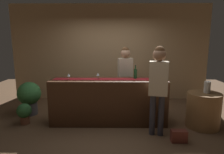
% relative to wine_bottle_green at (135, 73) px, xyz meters
% --- Properties ---
extents(ground_plane, '(10.00, 10.00, 0.00)m').
position_rel_wine_bottle_green_xyz_m(ground_plane, '(-0.59, -0.09, -1.10)').
color(ground_plane, brown).
extents(back_wall, '(6.00, 0.12, 2.90)m').
position_rel_wine_bottle_green_xyz_m(back_wall, '(-0.59, 1.81, 0.35)').
color(back_wall, tan).
rests_on(back_wall, ground).
extents(bar_counter, '(2.50, 0.60, 0.99)m').
position_rel_wine_bottle_green_xyz_m(bar_counter, '(-0.59, -0.09, -0.61)').
color(bar_counter, '#3D2314').
rests_on(bar_counter, ground).
extents(counter_runner_cloth, '(2.37, 0.28, 0.01)m').
position_rel_wine_bottle_green_xyz_m(counter_runner_cloth, '(-0.59, -0.09, -0.11)').
color(counter_runner_cloth, maroon).
rests_on(counter_runner_cloth, bar_counter).
extents(wine_bottle_green, '(0.07, 0.07, 0.30)m').
position_rel_wine_bottle_green_xyz_m(wine_bottle_green, '(0.00, 0.00, 0.00)').
color(wine_bottle_green, '#194723').
rests_on(wine_bottle_green, bar_counter).
extents(wine_bottle_amber, '(0.07, 0.07, 0.30)m').
position_rel_wine_bottle_green_xyz_m(wine_bottle_amber, '(0.47, -0.06, 0.00)').
color(wine_bottle_amber, brown).
rests_on(wine_bottle_amber, bar_counter).
extents(wine_glass_near_customer, '(0.07, 0.07, 0.14)m').
position_rel_wine_bottle_green_xyz_m(wine_glass_near_customer, '(-1.43, -0.18, -0.01)').
color(wine_glass_near_customer, silver).
rests_on(wine_glass_near_customer, bar_counter).
extents(wine_glass_mid_counter, '(0.07, 0.07, 0.14)m').
position_rel_wine_bottle_green_xyz_m(wine_glass_mid_counter, '(-0.82, -0.08, -0.01)').
color(wine_glass_mid_counter, silver).
rests_on(wine_glass_mid_counter, bar_counter).
extents(bartender, '(0.37, 0.26, 1.67)m').
position_rel_wine_bottle_green_xyz_m(bartender, '(-0.20, 0.49, -0.07)').
color(bartender, '#26262B').
rests_on(bartender, ground).
extents(customer_sipping, '(0.37, 0.26, 1.71)m').
position_rel_wine_bottle_green_xyz_m(customer_sipping, '(0.35, -0.67, -0.04)').
color(customer_sipping, '#33333D').
rests_on(customer_sipping, ground).
extents(round_side_table, '(0.68, 0.68, 0.74)m').
position_rel_wine_bottle_green_xyz_m(round_side_table, '(1.41, -0.29, -0.73)').
color(round_side_table, olive).
rests_on(round_side_table, ground).
extents(vase_on_side_table, '(0.13, 0.13, 0.24)m').
position_rel_wine_bottle_green_xyz_m(vase_on_side_table, '(1.47, -0.27, -0.24)').
color(vase_on_side_table, '#B7B2A8').
rests_on(vase_on_side_table, round_side_table).
extents(potted_plant_tall, '(0.56, 0.56, 0.82)m').
position_rel_wine_bottle_green_xyz_m(potted_plant_tall, '(-2.55, 0.37, -0.63)').
color(potted_plant_tall, '#4C4C51').
rests_on(potted_plant_tall, ground).
extents(potted_plant_small, '(0.31, 0.31, 0.46)m').
position_rel_wine_bottle_green_xyz_m(potted_plant_small, '(-2.43, -0.19, -0.83)').
color(potted_plant_small, brown).
rests_on(potted_plant_small, ground).
extents(handbag, '(0.28, 0.14, 0.22)m').
position_rel_wine_bottle_green_xyz_m(handbag, '(0.70, -0.94, -0.99)').
color(handbag, brown).
rests_on(handbag, ground).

